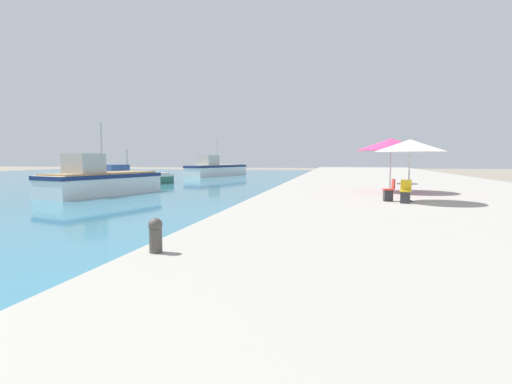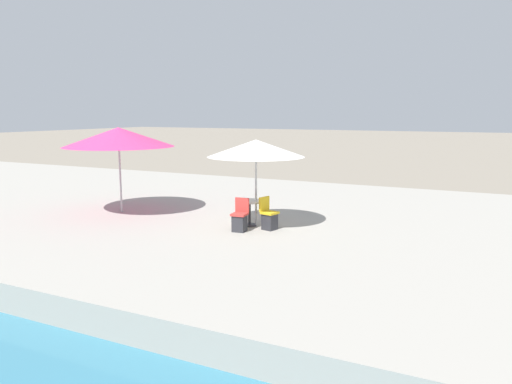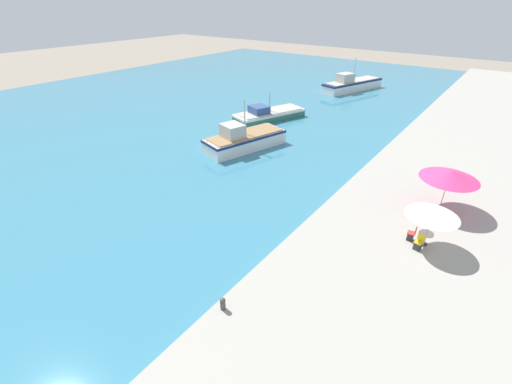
% 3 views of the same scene
% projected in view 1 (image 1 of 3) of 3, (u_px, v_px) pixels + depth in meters
% --- Properties ---
extents(water_basin, '(56.00, 90.00, 0.04)m').
position_uv_depth(water_basin, '(17.00, 182.00, 40.11)').
color(water_basin, teal).
rests_on(water_basin, ground_plane).
extents(quay_promenade, '(16.00, 90.00, 0.65)m').
position_uv_depth(quay_promenade, '(391.00, 183.00, 32.73)').
color(quay_promenade, '#A39E93').
rests_on(quay_promenade, ground_plane).
extents(fishing_boat_near, '(4.92, 8.47, 4.66)m').
position_uv_depth(fishing_boat_near, '(101.00, 181.00, 25.68)').
color(fishing_boat_near, white).
rests_on(fishing_boat_near, water_basin).
extents(fishing_boat_mid, '(5.73, 9.11, 3.17)m').
position_uv_depth(fishing_boat_mid, '(126.00, 178.00, 34.85)').
color(fishing_boat_mid, '#33705B').
rests_on(fishing_boat_mid, water_basin).
extents(fishing_boat_far, '(5.84, 11.19, 4.82)m').
position_uv_depth(fishing_boat_far, '(216.00, 169.00, 53.36)').
color(fishing_boat_far, white).
rests_on(fishing_boat_far, water_basin).
extents(cafe_umbrella_pink, '(2.76, 2.76, 2.49)m').
position_uv_depth(cafe_umbrella_pink, '(410.00, 146.00, 15.83)').
color(cafe_umbrella_pink, '#B7B7B7').
rests_on(cafe_umbrella_pink, quay_promenade).
extents(cafe_umbrella_white, '(3.55, 3.55, 2.78)m').
position_uv_depth(cafe_umbrella_white, '(391.00, 144.00, 20.59)').
color(cafe_umbrella_white, '#B7B7B7').
rests_on(cafe_umbrella_white, quay_promenade).
extents(cafe_table, '(0.80, 0.80, 0.74)m').
position_uv_depth(cafe_table, '(407.00, 188.00, 16.17)').
color(cafe_table, '#333338').
rests_on(cafe_table, quay_promenade).
extents(cafe_chair_left, '(0.47, 0.44, 0.91)m').
position_uv_depth(cafe_chair_left, '(389.00, 193.00, 16.27)').
color(cafe_chair_left, '#2D2D33').
rests_on(cafe_chair_left, quay_promenade).
extents(cafe_chair_right, '(0.49, 0.51, 0.91)m').
position_uv_depth(cafe_chair_right, '(405.00, 195.00, 15.54)').
color(cafe_chair_right, '#2D2D33').
rests_on(cafe_chair_right, quay_promenade).
extents(mooring_bollard, '(0.26, 0.26, 0.65)m').
position_uv_depth(mooring_bollard, '(156.00, 234.00, 7.41)').
color(mooring_bollard, '#4C4742').
rests_on(mooring_bollard, quay_promenade).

